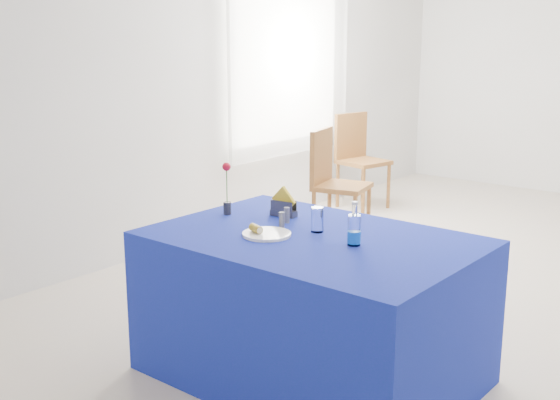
% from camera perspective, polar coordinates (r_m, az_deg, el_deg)
% --- Properties ---
extents(floor, '(7.00, 7.00, 0.00)m').
position_cam_1_polar(floor, '(5.12, 16.84, -7.21)').
color(floor, '#C2B3A1').
rests_on(floor, ground).
extents(room_shell, '(7.00, 7.00, 7.00)m').
position_cam_1_polar(room_shell, '(4.82, 18.26, 12.70)').
color(room_shell, silver).
rests_on(room_shell, ground).
extents(window_pane, '(0.04, 1.50, 1.60)m').
position_cam_1_polar(window_pane, '(6.77, 0.56, 11.66)').
color(window_pane, white).
rests_on(window_pane, room_shell).
extents(curtain, '(0.04, 1.75, 1.85)m').
position_cam_1_polar(curtain, '(6.73, 1.04, 11.64)').
color(curtain, white).
rests_on(curtain, room_shell).
extents(plate, '(0.25, 0.25, 0.01)m').
position_cam_1_polar(plate, '(3.53, -1.09, -2.79)').
color(plate, white).
rests_on(plate, blue_table).
extents(drinking_glass, '(0.06, 0.06, 0.13)m').
position_cam_1_polar(drinking_glass, '(3.58, 3.05, -1.60)').
color(drinking_glass, white).
rests_on(drinking_glass, blue_table).
extents(salt_shaker, '(0.03, 0.03, 0.08)m').
position_cam_1_polar(salt_shaker, '(3.75, 0.55, -1.24)').
color(salt_shaker, slate).
rests_on(salt_shaker, blue_table).
extents(pepper_shaker, '(0.03, 0.03, 0.08)m').
position_cam_1_polar(pepper_shaker, '(3.65, 0.15, -1.64)').
color(pepper_shaker, slate).
rests_on(pepper_shaker, blue_table).
extents(blue_table, '(1.60, 1.10, 0.76)m').
position_cam_1_polar(blue_table, '(3.65, 2.60, -8.70)').
color(blue_table, navy).
rests_on(blue_table, floor).
extents(water_bottle, '(0.07, 0.07, 0.21)m').
position_cam_1_polar(water_bottle, '(3.37, 6.05, -2.51)').
color(water_bottle, white).
rests_on(water_bottle, blue_table).
extents(napkin_holder, '(0.16, 0.08, 0.17)m').
position_cam_1_polar(napkin_holder, '(3.89, 0.30, -0.62)').
color(napkin_holder, '#3C3C42').
rests_on(napkin_holder, blue_table).
extents(rose_vase, '(0.05, 0.05, 0.30)m').
position_cam_1_polar(rose_vase, '(3.92, -4.34, 0.84)').
color(rose_vase, '#242428').
rests_on(rose_vase, blue_table).
extents(chair_win_a, '(0.52, 0.52, 0.96)m').
position_cam_1_polar(chair_win_a, '(6.03, 4.30, 1.89)').
color(chair_win_a, '#9C632D').
rests_on(chair_win_a, floor).
extents(chair_win_b, '(0.51, 0.51, 0.96)m').
position_cam_1_polar(chair_win_b, '(7.26, 6.33, 3.79)').
color(chair_win_b, '#9C632D').
rests_on(chair_win_b, floor).
extents(banana_pieces, '(0.09, 0.07, 0.04)m').
position_cam_1_polar(banana_pieces, '(3.53, -1.97, -2.34)').
color(banana_pieces, yellow).
rests_on(banana_pieces, plate).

